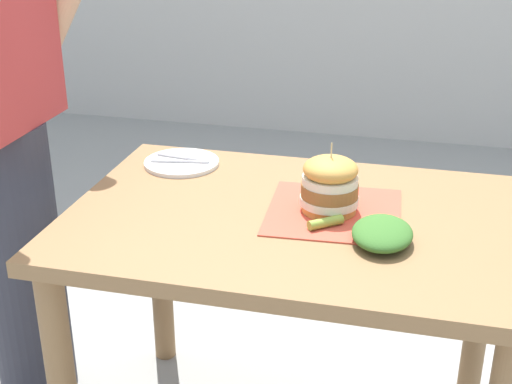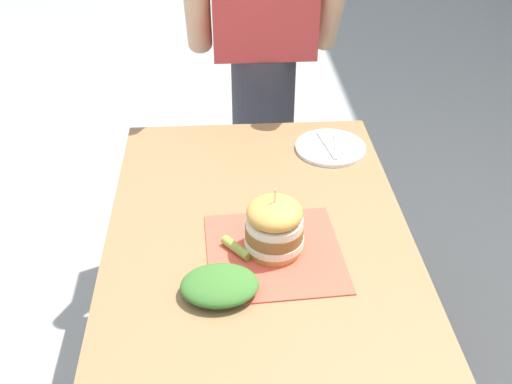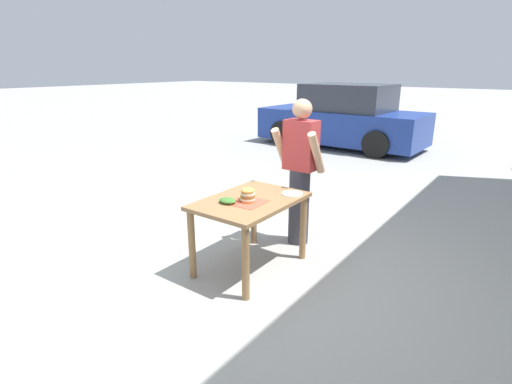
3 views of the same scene
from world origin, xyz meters
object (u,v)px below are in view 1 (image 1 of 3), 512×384
Objects in this scene: sandwich at (330,184)px; side_plate_with_forks at (182,163)px; patio_table at (294,258)px; diner_across_table at (4,130)px; side_salad at (382,233)px; pickle_spear at (326,222)px.

sandwich is 0.82× the size of side_plate_with_forks.
patio_table is 0.67× the size of diner_across_table.
diner_across_table is at bearing 80.49° from side_salad.
side_plate_with_forks is (0.25, 0.39, 0.13)m from patio_table.
patio_table is 6.32× the size of side_salad.
side_plate_with_forks is at bearing -68.78° from diner_across_table.
diner_across_table is (0.04, 0.93, 0.05)m from sandwich.
pickle_spear is 0.95m from diner_across_table.
patio_table is 0.22m from sandwich.
sandwich is 2.02× the size of pickle_spear.
side_salad is (-0.36, -0.61, 0.02)m from side_plate_with_forks.
side_plate_with_forks reaches higher than patio_table.
patio_table is 12.66× the size of pickle_spear.
diner_across_table is (0.08, 0.84, 0.26)m from patio_table.
side_salad is 0.11× the size of diner_across_table.
diner_across_table is (0.14, 0.93, 0.11)m from pickle_spear.
diner_across_table is at bearing 111.22° from side_plate_with_forks.
diner_across_table reaches higher than sandwich.
pickle_spear is at bearing -176.33° from sandwich.
pickle_spear is at bearing 72.83° from side_salad.
pickle_spear is (-0.09, -0.01, -0.06)m from sandwich.
diner_across_table reaches higher than patio_table.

